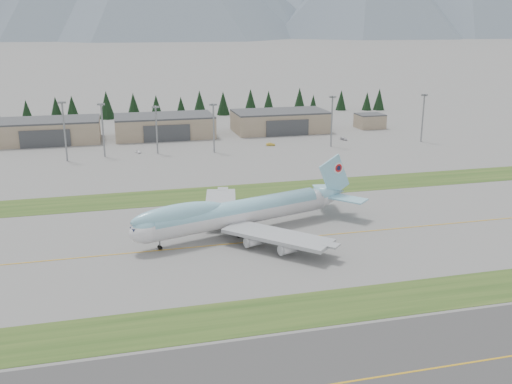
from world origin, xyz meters
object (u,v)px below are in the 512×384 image
object	(u,v)px
hangar_left	(48,131)
service_vehicle_b	(271,146)
boeing_747_freighter	(238,212)
service_vehicle_c	(344,140)
service_vehicle_a	(139,153)
hangar_right	(280,121)
hangar_center	(164,126)

from	to	relation	value
hangar_left	service_vehicle_b	bearing A→B (deg)	-18.85
boeing_747_freighter	service_vehicle_c	world-z (taller)	boeing_747_freighter
boeing_747_freighter	service_vehicle_c	distance (m)	136.76
hangar_left	service_vehicle_c	bearing A→B (deg)	-12.19
boeing_747_freighter	service_vehicle_a	bearing A→B (deg)	84.36
hangar_right	service_vehicle_a	world-z (taller)	hangar_right
service_vehicle_c	hangar_right	bearing A→B (deg)	112.32
hangar_right	service_vehicle_a	size ratio (longest dim) A/B	14.42
hangar_left	hangar_right	bearing A→B (deg)	0.00
hangar_right	service_vehicle_a	distance (m)	82.74
boeing_747_freighter	service_vehicle_a	distance (m)	109.76
hangar_left	service_vehicle_b	distance (m)	106.21
boeing_747_freighter	service_vehicle_a	size ratio (longest dim) A/B	20.54
boeing_747_freighter	hangar_center	world-z (taller)	boeing_747_freighter
service_vehicle_c	boeing_747_freighter	bearing A→B (deg)	-140.08
boeing_747_freighter	service_vehicle_a	xyz separation A→B (m)	(-21.00, 107.56, -5.95)
service_vehicle_b	service_vehicle_c	bearing A→B (deg)	-71.20
hangar_left	hangar_right	size ratio (longest dim) A/B	1.00
service_vehicle_a	service_vehicle_c	bearing A→B (deg)	-17.26
service_vehicle_b	service_vehicle_a	bearing A→B (deg)	103.06
service_vehicle_b	service_vehicle_c	xyz separation A→B (m)	(38.02, 4.37, 0.00)
hangar_center	hangar_right	world-z (taller)	same
service_vehicle_a	hangar_center	bearing A→B (deg)	46.97
service_vehicle_b	hangar_left	bearing A→B (deg)	83.40
hangar_center	service_vehicle_a	xyz separation A→B (m)	(-14.71, -35.13, -5.39)
boeing_747_freighter	service_vehicle_a	world-z (taller)	boeing_747_freighter
boeing_747_freighter	hangar_left	xyz separation A→B (m)	(-61.28, 142.70, -0.56)
hangar_right	hangar_center	bearing A→B (deg)	180.00
boeing_747_freighter	service_vehicle_b	size ratio (longest dim) A/B	16.36
hangar_center	hangar_left	bearing A→B (deg)	180.00
service_vehicle_b	hangar_right	bearing A→B (deg)	-10.85
hangar_center	service_vehicle_a	distance (m)	38.47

